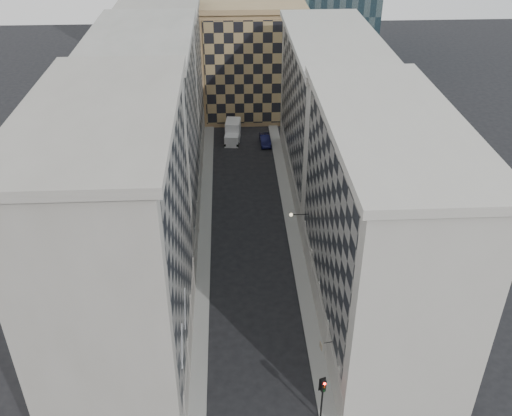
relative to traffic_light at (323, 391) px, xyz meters
name	(u,v)px	position (x,y,z in m)	size (l,w,h in m)	color
sidewalk_west	(205,233)	(-9.80, 26.71, -3.30)	(1.50, 100.00, 0.15)	gray
sidewalk_east	(293,231)	(0.70, 26.71, -3.30)	(1.50, 100.00, 0.15)	gray
bldg_left_a	(120,248)	(-15.43, 7.71, 8.45)	(10.80, 22.80, 23.70)	gray
bldg_left_b	(150,137)	(-15.43, 29.71, 7.95)	(10.80, 22.80, 22.70)	gray
bldg_left_c	(167,76)	(-15.43, 51.71, 7.45)	(10.80, 22.80, 21.70)	gray
bldg_right_a	(379,228)	(6.33, 11.71, 6.94)	(10.80, 26.80, 20.70)	#B2ACA3
bldg_right_b	(329,114)	(6.34, 38.71, 6.47)	(10.80, 28.80, 19.70)	#B2ACA3
tan_block	(251,58)	(-2.55, 64.61, 6.06)	(16.80, 14.80, 18.80)	tan
flagpoles_left	(183,327)	(-10.45, 2.71, 4.62)	(0.10, 6.33, 2.33)	gray
bracket_lamp	(293,215)	(-0.17, 20.71, 2.82)	(1.98, 0.36, 0.36)	black
traffic_light	(323,391)	(0.00, 0.00, 0.00)	(0.55, 0.55, 4.51)	black
box_truck	(233,132)	(-6.00, 52.70, -2.09)	(2.75, 5.60, 2.96)	silver
dark_car	(265,140)	(-1.05, 50.83, -2.65)	(1.53, 4.40, 1.45)	black
shop_sign	(322,346)	(0.55, 4.29, 0.46)	(1.00, 0.63, 0.71)	black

